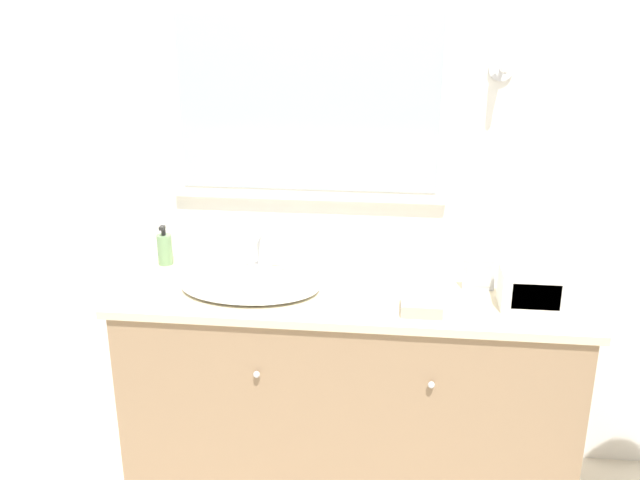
# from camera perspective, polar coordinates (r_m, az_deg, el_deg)

# --- Properties ---
(wall_back) EXTENTS (8.00, 0.18, 2.55)m
(wall_back) POSITION_cam_1_polar(r_m,az_deg,el_deg) (2.84, 2.86, 6.11)
(wall_back) COLOR white
(wall_back) RESTS_ON ground_plane
(vanity_counter) EXTENTS (1.75, 0.56, 0.87)m
(vanity_counter) POSITION_cam_1_polar(r_m,az_deg,el_deg) (2.88, 2.26, -11.99)
(vanity_counter) COLOR #937556
(vanity_counter) RESTS_ON ground_plane
(sink_basin) EXTENTS (0.52, 0.40, 0.16)m
(sink_basin) POSITION_cam_1_polar(r_m,az_deg,el_deg) (2.70, -5.57, -3.56)
(sink_basin) COLOR white
(sink_basin) RESTS_ON vanity_counter
(soap_bottle) EXTENTS (0.06, 0.06, 0.17)m
(soap_bottle) POSITION_cam_1_polar(r_m,az_deg,el_deg) (2.98, -12.31, -0.69)
(soap_bottle) COLOR #709966
(soap_bottle) RESTS_ON vanity_counter
(appliance_box) EXTENTS (0.23, 0.15, 0.14)m
(appliance_box) POSITION_cam_1_polar(r_m,az_deg,el_deg) (2.63, 16.67, -3.76)
(appliance_box) COLOR white
(appliance_box) RESTS_ON vanity_counter
(picture_frame) EXTENTS (0.12, 0.01, 0.12)m
(picture_frame) POSITION_cam_1_polar(r_m,az_deg,el_deg) (2.73, 12.58, -2.75)
(picture_frame) COLOR #B2B2B7
(picture_frame) RESTS_ON vanity_counter
(hand_towel_near_sink) EXTENTS (0.14, 0.13, 0.04)m
(hand_towel_near_sink) POSITION_cam_1_polar(r_m,az_deg,el_deg) (2.54, 8.12, -5.23)
(hand_towel_near_sink) COLOR #B7A899
(hand_towel_near_sink) RESTS_ON vanity_counter
(metal_tray) EXTENTS (0.17, 0.11, 0.01)m
(metal_tray) POSITION_cam_1_polar(r_m,az_deg,el_deg) (2.71, 4.94, -3.77)
(metal_tray) COLOR silver
(metal_tray) RESTS_ON vanity_counter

